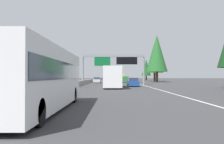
{
  "coord_description": "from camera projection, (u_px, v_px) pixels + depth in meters",
  "views": [
    {
      "loc": [
        -3.74,
        -5.43,
        1.73
      ],
      "look_at": [
        66.74,
        -5.64,
        2.9
      ],
      "focal_mm": 40.38,
      "sensor_mm": 36.0,
      "label": 1
    }
  ],
  "objects": [
    {
      "name": "pickup_far_center",
      "position": [
        111.0,
        79.0,
        81.13
      ],
      "size": [
        5.6,
        2.0,
        1.86
      ],
      "color": "silver",
      "rests_on": "ground"
    },
    {
      "name": "bus_far_left",
      "position": [
        39.0,
        77.0,
        12.58
      ],
      "size": [
        11.5,
        2.55,
        3.1
      ],
      "color": "white",
      "rests_on": "ground"
    },
    {
      "name": "shoulder_stripe_right",
      "position": [
        132.0,
        82.0,
        73.72
      ],
      "size": [
        160.0,
        0.16,
        0.01
      ],
      "primitive_type": "cube",
      "color": "silver",
      "rests_on": "ground"
    },
    {
      "name": "oncoming_near",
      "position": [
        54.0,
        80.0,
        51.44
      ],
      "size": [
        5.6,
        2.0,
        1.86
      ],
      "rotation": [
        0.0,
        0.0,
        3.14
      ],
      "color": "black",
      "rests_on": "ground"
    },
    {
      "name": "shoulder_stripe_median",
      "position": [
        94.0,
        82.0,
        73.69
      ],
      "size": [
        160.0,
        0.16,
        0.01
      ],
      "primitive_type": "cube",
      "color": "silver",
      "rests_on": "ground"
    },
    {
      "name": "conifer_right_far",
      "position": [
        154.0,
        58.0,
        85.45
      ],
      "size": [
        5.84,
        5.84,
        13.27
      ],
      "color": "#4C3823",
      "rests_on": "ground"
    },
    {
      "name": "median_barrier",
      "position": [
        94.0,
        80.0,
        83.69
      ],
      "size": [
        180.0,
        0.56,
        0.9
      ],
      "primitive_type": "cube",
      "color": "gray",
      "rests_on": "ground"
    },
    {
      "name": "ground_plane",
      "position": [
        90.0,
        83.0,
        63.69
      ],
      "size": [
        320.0,
        320.0,
        0.0
      ],
      "primitive_type": "plane",
      "color": "#38383A"
    },
    {
      "name": "conifer_right_mid",
      "position": [
        157.0,
        53.0,
        74.19
      ],
      "size": [
        6.16,
        6.16,
        14.01
      ],
      "color": "#4C3823",
      "rests_on": "ground"
    },
    {
      "name": "sign_gantry_overhead",
      "position": [
        114.0,
        61.0,
        50.72
      ],
      "size": [
        0.5,
        12.68,
        6.1
      ],
      "color": "gray",
      "rests_on": "ground"
    },
    {
      "name": "conifer_left_mid",
      "position": [
        47.0,
        58.0,
        70.29
      ],
      "size": [
        4.94,
        4.94,
        11.24
      ],
      "color": "#4C3823",
      "rests_on": "ground"
    },
    {
      "name": "sedan_far_right",
      "position": [
        133.0,
        82.0,
        42.38
      ],
      "size": [
        4.4,
        1.8,
        1.47
      ],
      "color": "#1E4793",
      "rests_on": "ground"
    },
    {
      "name": "bus_mid_center",
      "position": [
        112.0,
        76.0,
        37.92
      ],
      "size": [
        11.5,
        2.55,
        3.1
      ],
      "color": "white",
      "rests_on": "ground"
    },
    {
      "name": "sedan_distant_b",
      "position": [
        97.0,
        80.0,
        65.87
      ],
      "size": [
        4.4,
        1.8,
        1.47
      ],
      "color": "silver",
      "rests_on": "ground"
    },
    {
      "name": "minivan_mid_left",
      "position": [
        125.0,
        79.0,
        68.37
      ],
      "size": [
        5.0,
        1.95,
        1.69
      ],
      "color": "#2D6B38",
      "rests_on": "ground"
    },
    {
      "name": "conifer_right_distant",
      "position": [
        146.0,
        68.0,
        106.42
      ],
      "size": [
        3.89,
        3.89,
        8.84
      ],
      "color": "#4C3823",
      "rests_on": "ground"
    },
    {
      "name": "sedan_distant_a",
      "position": [
        111.0,
        79.0,
        107.23
      ],
      "size": [
        4.4,
        1.8,
        1.47
      ],
      "color": "#1E4793",
      "rests_on": "ground"
    },
    {
      "name": "box_truck_mid_right",
      "position": [
        120.0,
        76.0,
        98.26
      ],
      "size": [
        8.5,
        2.4,
        2.95
      ],
      "color": "gold",
      "rests_on": "ground"
    }
  ]
}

